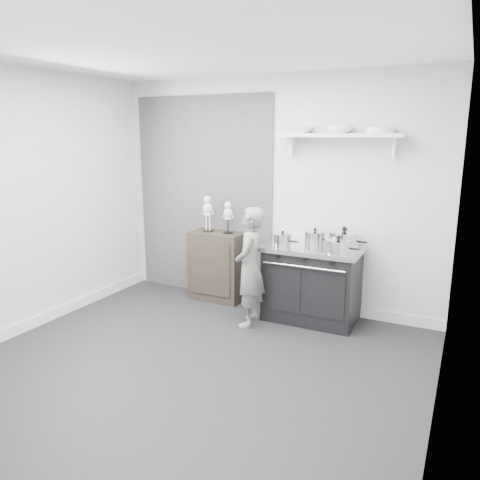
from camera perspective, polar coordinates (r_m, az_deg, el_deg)
ground at (r=4.40m, az=-5.53°, el=-14.74°), size 4.00×4.00×0.00m
room_shell at (r=4.10m, az=-5.98°, el=7.24°), size 4.02×3.62×2.71m
wall_shelf at (r=5.14m, az=12.07°, el=12.25°), size 1.30×0.26×0.24m
stove at (r=5.25m, az=8.73°, el=-5.22°), size 1.05×0.65×0.84m
side_cabinet at (r=5.85m, az=-2.74°, el=-3.16°), size 0.66×0.38×0.86m
child at (r=4.99m, az=1.19°, el=-3.32°), size 0.38×0.52×1.29m
pot_front_left at (r=5.12m, az=5.22°, el=0.04°), size 0.28×0.19×0.17m
pot_back_left at (r=5.22m, az=9.12°, el=0.26°), size 0.32×0.23×0.19m
pot_back_right at (r=5.14m, az=12.57°, el=0.07°), size 0.41×0.33×0.23m
pot_front_right at (r=4.88m, az=11.88°, el=-0.77°), size 0.36×0.27×0.19m
skeleton_full at (r=5.76m, az=-3.95°, el=3.56°), size 0.14×0.09×0.51m
skeleton_torso at (r=5.63m, az=-1.48°, el=3.04°), size 0.12×0.08×0.44m
bowl_large at (r=5.27m, az=7.26°, el=13.16°), size 0.29×0.29×0.07m
bowl_small at (r=5.14m, az=12.08°, el=13.06°), size 0.26×0.26×0.08m
plate_stack at (r=5.05m, az=16.72°, el=12.70°), size 0.27×0.27×0.06m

